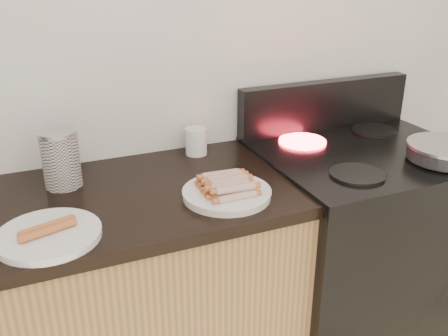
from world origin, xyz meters
name	(u,v)px	position (x,y,z in m)	size (l,w,h in m)	color
wall_back	(129,44)	(0.00, 2.00, 1.30)	(4.00, 0.04, 2.60)	silver
stove	(354,256)	(0.78, 1.68, 0.46)	(0.76, 0.65, 0.91)	black
stove_panel	(325,105)	(0.78, 1.96, 1.01)	(0.76, 0.06, 0.20)	black
burner_near_left	(357,174)	(0.61, 1.51, 0.92)	(0.18, 0.18, 0.01)	black
burner_near_right	(437,159)	(0.95, 1.51, 0.92)	(0.18, 0.18, 0.01)	black
burner_far_left	(302,141)	(0.61, 1.84, 0.92)	(0.18, 0.18, 0.01)	#FF1E2D
burner_far_right	(374,130)	(0.95, 1.84, 0.92)	(0.18, 0.18, 0.01)	black
frying_pan	(447,151)	(0.97, 1.48, 0.95)	(0.27, 0.44, 0.05)	black
main_plate	(227,194)	(0.17, 1.55, 0.91)	(0.27, 0.27, 0.02)	white
side_plate	(49,235)	(-0.35, 1.51, 0.91)	(0.27, 0.27, 0.02)	white
hotdog_pile	(227,185)	(0.17, 1.55, 0.94)	(0.12, 0.16, 0.05)	#A03730
plain_sausages	(48,228)	(-0.35, 1.51, 0.93)	(0.14, 0.08, 0.02)	#BE7941
canister	(61,159)	(-0.28, 1.83, 0.99)	(0.12, 0.12, 0.18)	white
mug	(196,141)	(0.20, 1.92, 0.95)	(0.08, 0.08, 0.10)	white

